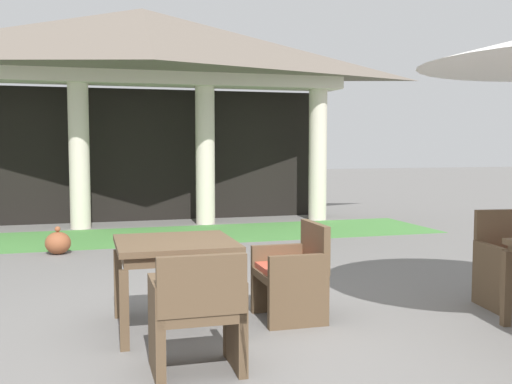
{
  "coord_description": "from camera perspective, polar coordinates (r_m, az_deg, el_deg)",
  "views": [
    {
      "loc": [
        -1.21,
        -4.43,
        1.56
      ],
      "look_at": [
        0.39,
        1.02,
        1.11
      ],
      "focal_mm": 42.68,
      "sensor_mm": 36.0,
      "label": 1
    }
  ],
  "objects": [
    {
      "name": "patio_chair_near_foreground_south",
      "position": [
        4.23,
        -5.53,
        -11.29
      ],
      "size": [
        0.62,
        0.51,
        0.85
      ],
      "rotation": [
        0.0,
        0.0,
        -0.01
      ],
      "color": "brown",
      "rests_on": "ground"
    },
    {
      "name": "patio_table_near_foreground",
      "position": [
        5.17,
        -7.58,
        -5.61
      ],
      "size": [
        0.99,
        0.99,
        0.75
      ],
      "rotation": [
        0.0,
        0.0,
        -0.01
      ],
      "color": "brown",
      "rests_on": "ground"
    },
    {
      "name": "background_pavilion",
      "position": [
        11.82,
        -10.63,
        11.96
      ],
      "size": [
        8.22,
        2.49,
        4.05
      ],
      "color": "beige",
      "rests_on": "ground"
    },
    {
      "name": "lawn_strip",
      "position": [
        10.45,
        -9.6,
        -4.07
      ],
      "size": [
        10.02,
        2.16,
        0.01
      ],
      "primitive_type": "cube",
      "color": "#47843D",
      "rests_on": "ground"
    },
    {
      "name": "patio_chair_near_foreground_east",
      "position": [
        5.46,
        3.46,
        -7.73
      ],
      "size": [
        0.55,
        0.61,
        0.86
      ],
      "rotation": [
        0.0,
        0.0,
        1.56
      ],
      "color": "brown",
      "rests_on": "ground"
    },
    {
      "name": "ground_plane",
      "position": [
        4.85,
        -1.1,
        -14.23
      ],
      "size": [
        60.0,
        60.0,
        0.0
      ],
      "primitive_type": "plane",
      "color": "slate"
    },
    {
      "name": "terracotta_urn",
      "position": [
        9.06,
        -18.07,
        -4.55
      ],
      "size": [
        0.35,
        0.35,
        0.4
      ],
      "color": "brown",
      "rests_on": "ground"
    }
  ]
}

